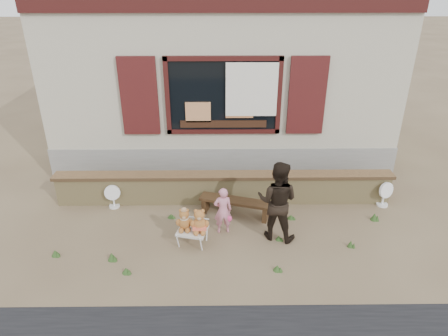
{
  "coord_description": "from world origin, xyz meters",
  "views": [
    {
      "loc": [
        -0.08,
        -6.39,
        4.46
      ],
      "look_at": [
        0.0,
        0.6,
        1.0
      ],
      "focal_mm": 32.0,
      "sensor_mm": 36.0,
      "label": 1
    }
  ],
  "objects_px": {
    "bench": "(235,204)",
    "teddy_bear_left": "(184,219)",
    "folding_chair": "(192,231)",
    "teddy_bear_right": "(200,220)",
    "child": "(223,210)",
    "adult": "(277,201)"
  },
  "relations": [
    {
      "from": "folding_chair",
      "to": "teddy_bear_right",
      "type": "distance_m",
      "value": 0.29
    },
    {
      "from": "folding_chair",
      "to": "adult",
      "type": "xyz_separation_m",
      "value": [
        1.52,
        0.22,
        0.48
      ]
    },
    {
      "from": "teddy_bear_right",
      "to": "adult",
      "type": "distance_m",
      "value": 1.43
    },
    {
      "from": "teddy_bear_left",
      "to": "child",
      "type": "distance_m",
      "value": 0.77
    },
    {
      "from": "bench",
      "to": "teddy_bear_left",
      "type": "height_order",
      "value": "teddy_bear_left"
    },
    {
      "from": "bench",
      "to": "adult",
      "type": "bearing_deg",
      "value": -28.08
    },
    {
      "from": "teddy_bear_left",
      "to": "adult",
      "type": "xyz_separation_m",
      "value": [
        1.66,
        0.18,
        0.24
      ]
    },
    {
      "from": "folding_chair",
      "to": "child",
      "type": "xyz_separation_m",
      "value": [
        0.55,
        0.38,
        0.19
      ]
    },
    {
      "from": "bench",
      "to": "teddy_bear_right",
      "type": "bearing_deg",
      "value": -107.71
    },
    {
      "from": "teddy_bear_left",
      "to": "bench",
      "type": "bearing_deg",
      "value": 57.6
    },
    {
      "from": "teddy_bear_right",
      "to": "bench",
      "type": "bearing_deg",
      "value": 69.23
    },
    {
      "from": "child",
      "to": "adult",
      "type": "xyz_separation_m",
      "value": [
        0.97,
        -0.16,
        0.29
      ]
    },
    {
      "from": "child",
      "to": "adult",
      "type": "relative_size",
      "value": 0.61
    },
    {
      "from": "bench",
      "to": "child",
      "type": "bearing_deg",
      "value": -97.22
    },
    {
      "from": "teddy_bear_right",
      "to": "adult",
      "type": "bearing_deg",
      "value": 23.76
    },
    {
      "from": "bench",
      "to": "teddy_bear_right",
      "type": "height_order",
      "value": "teddy_bear_right"
    },
    {
      "from": "folding_chair",
      "to": "teddy_bear_right",
      "type": "height_order",
      "value": "teddy_bear_right"
    },
    {
      "from": "teddy_bear_right",
      "to": "child",
      "type": "height_order",
      "value": "child"
    },
    {
      "from": "teddy_bear_right",
      "to": "child",
      "type": "bearing_deg",
      "value": 58.16
    },
    {
      "from": "teddy_bear_left",
      "to": "teddy_bear_right",
      "type": "bearing_deg",
      "value": 0.0
    },
    {
      "from": "teddy_bear_left",
      "to": "child",
      "type": "height_order",
      "value": "child"
    },
    {
      "from": "child",
      "to": "teddy_bear_right",
      "type": "bearing_deg",
      "value": 38.13
    }
  ]
}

